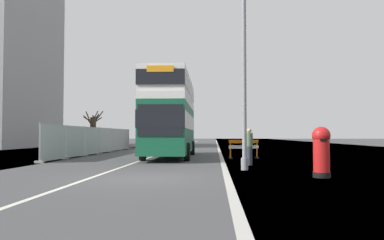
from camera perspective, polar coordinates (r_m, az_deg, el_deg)
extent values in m
cube|color=#424244|center=(12.97, -7.11, -8.67)|extent=(140.00, 280.00, 0.10)
cube|color=#B2AFA8|center=(12.77, 5.23, -8.58)|extent=(0.24, 196.00, 0.01)
cube|color=silver|center=(13.40, -14.59, -8.22)|extent=(0.16, 168.00, 0.01)
cube|color=#145638|center=(24.95, -3.07, -1.33)|extent=(2.61, 11.17, 2.89)
cube|color=silver|center=(25.03, -3.07, 2.43)|extent=(2.61, 11.17, 0.40)
cube|color=silver|center=(25.12, -3.06, 4.48)|extent=(2.58, 11.05, 1.41)
cube|color=black|center=(24.96, -3.07, -0.34)|extent=(2.63, 11.28, 0.92)
cube|color=black|center=(25.12, -3.06, 4.48)|extent=(2.62, 11.22, 0.77)
cube|color=black|center=(19.41, -4.69, -0.02)|extent=(2.26, 0.09, 1.59)
cube|color=orange|center=(19.68, -4.67, 7.49)|extent=(1.35, 0.08, 0.32)
cube|color=#145638|center=(24.96, -3.08, -4.23)|extent=(2.63, 11.28, 0.36)
cylinder|color=black|center=(21.71, -7.22, -4.60)|extent=(0.31, 1.00, 1.00)
cylinder|color=black|center=(21.43, -0.71, -4.65)|extent=(0.31, 1.00, 1.00)
cylinder|color=black|center=(28.15, -4.96, -4.06)|extent=(0.31, 1.00, 1.00)
cylinder|color=black|center=(27.93, 0.06, -4.08)|extent=(0.31, 1.00, 1.00)
cylinder|color=gray|center=(16.18, 7.61, 8.75)|extent=(0.18, 0.18, 8.97)
cylinder|color=gray|center=(15.92, 7.69, -6.38)|extent=(0.29, 0.29, 0.50)
cylinder|color=black|center=(13.78, 18.42, -7.61)|extent=(0.58, 0.58, 0.18)
cylinder|color=red|center=(13.73, 18.38, -4.71)|extent=(0.54, 0.54, 1.22)
sphere|color=red|center=(13.72, 18.35, -2.17)|extent=(0.60, 0.60, 0.60)
cube|color=black|center=(13.45, 18.66, -2.76)|extent=(0.22, 0.03, 0.07)
cube|color=orange|center=(23.59, 7.55, -3.13)|extent=(1.81, 0.55, 0.20)
cube|color=white|center=(23.60, 7.55, -3.91)|extent=(1.81, 0.55, 0.20)
cube|color=orange|center=(23.35, 5.61, -4.41)|extent=(0.09, 0.09, 1.03)
cube|color=black|center=(23.37, 5.62, -5.57)|extent=(0.25, 0.46, 0.08)
cube|color=orange|center=(23.89, 9.45, -4.34)|extent=(0.09, 0.09, 1.03)
cube|color=black|center=(23.91, 9.46, -5.47)|extent=(0.25, 0.46, 0.08)
cube|color=#A8AAAD|center=(22.62, -19.57, -3.09)|extent=(0.04, 3.26, 1.93)
cube|color=#A8AAAD|center=(25.79, -16.63, -3.00)|extent=(0.04, 3.26, 1.93)
cube|color=#A8AAAD|center=(29.01, -14.34, -2.92)|extent=(0.04, 3.26, 1.93)
cube|color=#A8AAAD|center=(32.26, -12.50, -2.86)|extent=(0.04, 3.26, 1.93)
cube|color=#A8AAAD|center=(35.54, -11.01, -2.81)|extent=(0.04, 3.26, 1.93)
cube|color=#A8AAAD|center=(38.85, -9.76, -2.76)|extent=(0.04, 3.26, 1.93)
cylinder|color=#939699|center=(21.06, -21.37, -3.14)|extent=(0.06, 0.06, 2.03)
cube|color=gray|center=(21.10, -21.41, -5.74)|extent=(0.44, 0.20, 0.12)
cylinder|color=#939699|center=(24.19, -18.01, -3.04)|extent=(0.06, 0.06, 2.03)
cube|color=gray|center=(24.23, -18.03, -5.30)|extent=(0.44, 0.20, 0.12)
cylinder|color=#939699|center=(27.39, -15.42, -2.96)|extent=(0.06, 0.06, 2.03)
cube|color=gray|center=(27.42, -15.44, -4.96)|extent=(0.44, 0.20, 0.12)
cylinder|color=#939699|center=(30.63, -13.37, -2.89)|extent=(0.06, 0.06, 2.03)
cube|color=gray|center=(30.66, -13.39, -4.68)|extent=(0.44, 0.20, 0.12)
cylinder|color=#939699|center=(33.90, -11.72, -2.83)|extent=(0.06, 0.06, 2.03)
cube|color=gray|center=(33.92, -11.73, -4.45)|extent=(0.44, 0.20, 0.12)
cylinder|color=#939699|center=(37.19, -10.36, -2.78)|extent=(0.06, 0.06, 2.03)
cube|color=gray|center=(37.22, -10.37, -4.26)|extent=(0.44, 0.20, 0.12)
cylinder|color=#939699|center=(40.51, -9.22, -2.74)|extent=(0.06, 0.06, 2.03)
cube|color=gray|center=(40.53, -9.23, -4.09)|extent=(0.44, 0.20, 0.12)
cube|color=black|center=(42.11, -6.17, -2.93)|extent=(1.84, 4.30, 1.39)
cube|color=black|center=(42.11, -6.16, -1.43)|extent=(1.69, 2.36, 0.81)
cylinder|color=black|center=(43.29, -4.67, -3.67)|extent=(0.20, 0.60, 0.60)
cylinder|color=black|center=(43.59, -7.08, -3.66)|extent=(0.20, 0.60, 0.60)
cylinder|color=black|center=(40.66, -5.20, -3.77)|extent=(0.20, 0.60, 0.60)
cylinder|color=black|center=(40.97, -7.75, -3.75)|extent=(0.20, 0.60, 0.60)
cube|color=slate|center=(49.81, -4.08, -2.86)|extent=(1.87, 4.46, 1.32)
cube|color=black|center=(49.81, -4.07, -1.68)|extent=(1.72, 2.45, 0.74)
cylinder|color=black|center=(51.08, -2.84, -3.45)|extent=(0.20, 0.60, 0.60)
cylinder|color=black|center=(51.32, -4.92, -3.44)|extent=(0.20, 0.60, 0.60)
cylinder|color=black|center=(48.34, -3.19, -3.52)|extent=(0.20, 0.60, 0.60)
cylinder|color=black|center=(48.59, -5.39, -3.51)|extent=(0.20, 0.60, 0.60)
cube|color=gray|center=(58.96, -3.34, -2.86)|extent=(1.88, 4.06, 1.12)
cube|color=black|center=(58.96, -3.34, -1.91)|extent=(1.73, 2.23, 0.83)
cylinder|color=black|center=(60.12, -2.32, -3.27)|extent=(0.20, 0.60, 0.60)
cylinder|color=black|center=(60.33, -4.09, -3.26)|extent=(0.20, 0.60, 0.60)
cylinder|color=black|center=(57.61, -2.56, -3.31)|extent=(0.20, 0.60, 0.60)
cylinder|color=black|center=(57.84, -4.41, -3.30)|extent=(0.20, 0.60, 0.60)
cylinder|color=#4C3D2D|center=(50.93, -14.45, -1.68)|extent=(0.39, 0.39, 3.65)
cylinder|color=#4C3D2D|center=(50.82, -13.74, -0.11)|extent=(1.33, 0.24, 0.98)
cylinder|color=#4C3D2D|center=(51.20, -13.99, 0.51)|extent=(0.77, 0.82, 1.49)
cylinder|color=#4C3D2D|center=(51.63, -14.34, -0.03)|extent=(0.41, 1.44, 1.42)
cylinder|color=#4C3D2D|center=(51.24, -15.00, 0.08)|extent=(1.24, 0.36, 1.09)
cylinder|color=#4C3D2D|center=(51.04, -14.98, 0.07)|extent=(1.11, 0.33, 0.84)
cylinder|color=#4C3D2D|center=(50.37, -14.82, 0.19)|extent=(0.45, 1.48, 1.75)
cylinder|color=#4C3D2D|center=(50.43, -14.04, -0.37)|extent=(1.15, 0.95, 1.49)
cylinder|color=#4C3D2D|center=(49.99, -14.05, -1.61)|extent=(0.39, 0.39, 3.75)
cylinder|color=#4C3D2D|center=(49.83, -13.46, 0.46)|extent=(1.20, 0.23, 1.46)
cylinder|color=#4C3D2D|center=(50.50, -13.75, 0.37)|extent=(0.40, 1.19, 0.93)
cylinder|color=#4C3D2D|center=(50.16, -14.47, -0.67)|extent=(0.96, 0.25, 1.31)
cylinder|color=#4C3D2D|center=(49.37, -14.44, -0.63)|extent=(0.43, 1.51, 1.05)
cylinder|color=#2D3342|center=(18.55, 8.36, -5.21)|extent=(0.29, 0.29, 0.87)
cylinder|color=#51704C|center=(18.53, 8.35, -2.87)|extent=(0.34, 0.34, 0.64)
sphere|color=tan|center=(18.53, 8.34, -1.54)|extent=(0.22, 0.22, 0.22)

